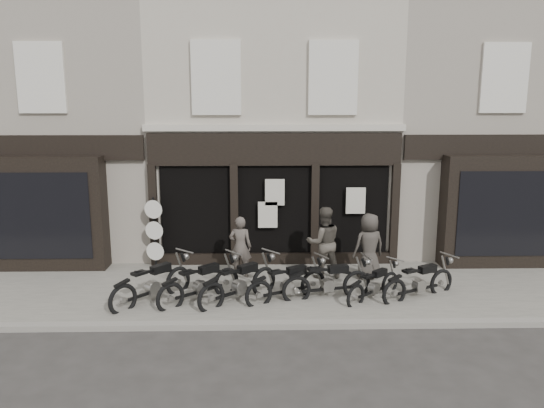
{
  "coord_description": "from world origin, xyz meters",
  "views": [
    {
      "loc": [
        -0.39,
        -11.9,
        4.85
      ],
      "look_at": [
        -0.1,
        1.6,
        2.15
      ],
      "focal_mm": 35.0,
      "sensor_mm": 36.0,
      "label": 1
    }
  ],
  "objects_px": {
    "motorcycle_0": "(153,287)",
    "advert_sign_post": "(155,236)",
    "motorcycle_5": "(374,287)",
    "man_left": "(240,247)",
    "motorcycle_1": "(200,286)",
    "motorcycle_4": "(328,284)",
    "motorcycle_6": "(419,285)",
    "motorcycle_2": "(239,286)",
    "man_right": "(369,246)",
    "man_centre": "(324,242)",
    "motorcycle_3": "(288,286)"
  },
  "relations": [
    {
      "from": "motorcycle_4",
      "to": "motorcycle_5",
      "type": "height_order",
      "value": "motorcycle_4"
    },
    {
      "from": "motorcycle_1",
      "to": "motorcycle_6",
      "type": "height_order",
      "value": "motorcycle_1"
    },
    {
      "from": "motorcycle_1",
      "to": "advert_sign_post",
      "type": "height_order",
      "value": "advert_sign_post"
    },
    {
      "from": "motorcycle_1",
      "to": "motorcycle_5",
      "type": "xyz_separation_m",
      "value": [
        4.18,
        0.04,
        -0.07
      ]
    },
    {
      "from": "motorcycle_4",
      "to": "man_centre",
      "type": "height_order",
      "value": "man_centre"
    },
    {
      "from": "man_centre",
      "to": "motorcycle_2",
      "type": "bearing_deg",
      "value": 27.68
    },
    {
      "from": "man_left",
      "to": "man_right",
      "type": "bearing_deg",
      "value": -177.89
    },
    {
      "from": "motorcycle_1",
      "to": "motorcycle_4",
      "type": "xyz_separation_m",
      "value": [
        3.07,
        0.11,
        -0.01
      ]
    },
    {
      "from": "motorcycle_2",
      "to": "man_left",
      "type": "relative_size",
      "value": 1.17
    },
    {
      "from": "motorcycle_6",
      "to": "man_left",
      "type": "bearing_deg",
      "value": 133.0
    },
    {
      "from": "motorcycle_1",
      "to": "man_left",
      "type": "relative_size",
      "value": 1.16
    },
    {
      "from": "motorcycle_6",
      "to": "man_centre",
      "type": "bearing_deg",
      "value": 118.28
    },
    {
      "from": "man_right",
      "to": "advert_sign_post",
      "type": "bearing_deg",
      "value": -27.09
    },
    {
      "from": "motorcycle_5",
      "to": "motorcycle_6",
      "type": "xyz_separation_m",
      "value": [
        1.11,
        0.03,
        0.05
      ]
    },
    {
      "from": "man_left",
      "to": "advert_sign_post",
      "type": "distance_m",
      "value": 2.58
    },
    {
      "from": "motorcycle_2",
      "to": "man_right",
      "type": "relative_size",
      "value": 1.1
    },
    {
      "from": "motorcycle_3",
      "to": "motorcycle_5",
      "type": "height_order",
      "value": "motorcycle_3"
    },
    {
      "from": "motorcycle_0",
      "to": "motorcycle_6",
      "type": "xyz_separation_m",
      "value": [
        6.41,
        0.08,
        -0.03
      ]
    },
    {
      "from": "motorcycle_0",
      "to": "motorcycle_5",
      "type": "bearing_deg",
      "value": -48.36
    },
    {
      "from": "motorcycle_2",
      "to": "motorcycle_6",
      "type": "xyz_separation_m",
      "value": [
        4.35,
        0.09,
        -0.03
      ]
    },
    {
      "from": "motorcycle_4",
      "to": "man_left",
      "type": "xyz_separation_m",
      "value": [
        -2.18,
        1.54,
        0.52
      ]
    },
    {
      "from": "motorcycle_0",
      "to": "man_right",
      "type": "relative_size",
      "value": 1.1
    },
    {
      "from": "motorcycle_0",
      "to": "motorcycle_2",
      "type": "relative_size",
      "value": 1.01
    },
    {
      "from": "man_left",
      "to": "man_right",
      "type": "relative_size",
      "value": 0.94
    },
    {
      "from": "man_centre",
      "to": "man_right",
      "type": "relative_size",
      "value": 1.09
    },
    {
      "from": "motorcycle_1",
      "to": "man_right",
      "type": "xyz_separation_m",
      "value": [
        4.32,
        1.46,
        0.56
      ]
    },
    {
      "from": "motorcycle_3",
      "to": "advert_sign_post",
      "type": "height_order",
      "value": "advert_sign_post"
    },
    {
      "from": "motorcycle_1",
      "to": "motorcycle_6",
      "type": "xyz_separation_m",
      "value": [
        5.28,
        0.07,
        -0.02
      ]
    },
    {
      "from": "motorcycle_0",
      "to": "motorcycle_1",
      "type": "relative_size",
      "value": 1.01
    },
    {
      "from": "advert_sign_post",
      "to": "man_centre",
      "type": "bearing_deg",
      "value": 0.57
    },
    {
      "from": "motorcycle_1",
      "to": "motorcycle_6",
      "type": "distance_m",
      "value": 5.28
    },
    {
      "from": "motorcycle_4",
      "to": "advert_sign_post",
      "type": "relative_size",
      "value": 1.04
    },
    {
      "from": "motorcycle_2",
      "to": "advert_sign_post",
      "type": "height_order",
      "value": "advert_sign_post"
    },
    {
      "from": "motorcycle_0",
      "to": "advert_sign_post",
      "type": "xyz_separation_m",
      "value": [
        -0.41,
        2.49,
        0.59
      ]
    },
    {
      "from": "motorcycle_2",
      "to": "motorcycle_4",
      "type": "relative_size",
      "value": 0.87
    },
    {
      "from": "advert_sign_post",
      "to": "motorcycle_3",
      "type": "bearing_deg",
      "value": -22.31
    },
    {
      "from": "advert_sign_post",
      "to": "motorcycle_5",
      "type": "bearing_deg",
      "value": -11.32
    },
    {
      "from": "motorcycle_5",
      "to": "man_left",
      "type": "distance_m",
      "value": 3.7
    },
    {
      "from": "motorcycle_1",
      "to": "advert_sign_post",
      "type": "xyz_separation_m",
      "value": [
        -1.54,
        2.47,
        0.6
      ]
    },
    {
      "from": "advert_sign_post",
      "to": "motorcycle_1",
      "type": "bearing_deg",
      "value": -46.34
    },
    {
      "from": "motorcycle_4",
      "to": "man_centre",
      "type": "distance_m",
      "value": 1.59
    },
    {
      "from": "motorcycle_0",
      "to": "advert_sign_post",
      "type": "height_order",
      "value": "advert_sign_post"
    },
    {
      "from": "motorcycle_1",
      "to": "man_centre",
      "type": "height_order",
      "value": "man_centre"
    },
    {
      "from": "motorcycle_0",
      "to": "man_right",
      "type": "bearing_deg",
      "value": -33.81
    },
    {
      "from": "motorcycle_1",
      "to": "motorcycle_3",
      "type": "height_order",
      "value": "motorcycle_1"
    },
    {
      "from": "motorcycle_4",
      "to": "man_left",
      "type": "bearing_deg",
      "value": 131.41
    },
    {
      "from": "motorcycle_4",
      "to": "motorcycle_3",
      "type": "bearing_deg",
      "value": 171.7
    },
    {
      "from": "motorcycle_5",
      "to": "advert_sign_post",
      "type": "distance_m",
      "value": 6.25
    },
    {
      "from": "man_left",
      "to": "man_centre",
      "type": "distance_m",
      "value": 2.23
    },
    {
      "from": "motorcycle_4",
      "to": "man_right",
      "type": "bearing_deg",
      "value": 34.07
    }
  ]
}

